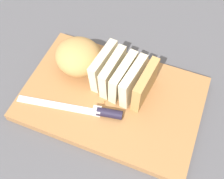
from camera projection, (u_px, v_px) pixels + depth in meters
name	position (u px, v px, depth m)	size (l,w,h in m)	color
ground_plane	(112.00, 101.00, 0.74)	(3.00, 3.00, 0.00)	#4C4C51
cutting_board	(112.00, 98.00, 0.73)	(0.45, 0.30, 0.02)	#9E6B3D
bread_loaf	(99.00, 65.00, 0.72)	(0.27, 0.14, 0.09)	tan
bread_knife	(95.00, 111.00, 0.69)	(0.27, 0.07, 0.02)	silver
crumb_near_knife	(96.00, 83.00, 0.74)	(0.01, 0.01, 0.01)	#A8753D
crumb_near_loaf	(104.00, 103.00, 0.71)	(0.01, 0.01, 0.01)	#A8753D
crumb_stray_left	(112.00, 101.00, 0.71)	(0.00, 0.00, 0.00)	#A8753D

